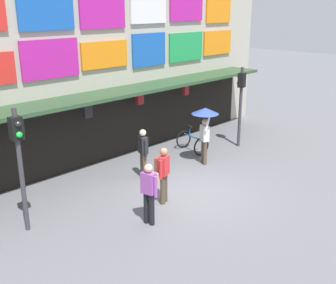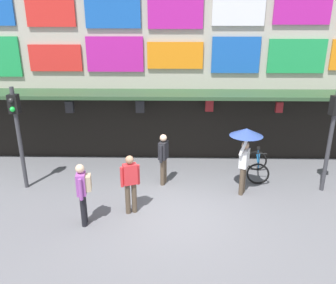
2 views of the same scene
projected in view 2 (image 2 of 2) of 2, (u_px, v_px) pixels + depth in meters
name	position (u px, v px, depth m)	size (l,w,h in m)	color
ground_plane	(174.00, 212.00, 9.31)	(80.00, 80.00, 0.00)	slate
shopfront	(175.00, 50.00, 12.27)	(18.00, 2.60, 8.00)	#B2AD9E
traffic_light_near	(17.00, 122.00, 9.96)	(0.28, 0.33, 3.20)	#38383D
traffic_light_far	(332.00, 124.00, 9.79)	(0.32, 0.35, 3.20)	#38383D
bicycle_parked	(257.00, 166.00, 11.26)	(0.92, 1.27, 1.05)	black
pedestrian_in_green	(130.00, 180.00, 8.96)	(0.50, 0.44, 1.68)	brown
pedestrian_in_blue	(83.00, 190.00, 8.41)	(0.40, 0.52, 1.68)	black
pedestrian_in_purple	(163.00, 157.00, 10.59)	(0.33, 0.51, 1.68)	brown
pedestrian_with_umbrella	(246.00, 143.00, 9.75)	(0.96, 0.96, 2.08)	brown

